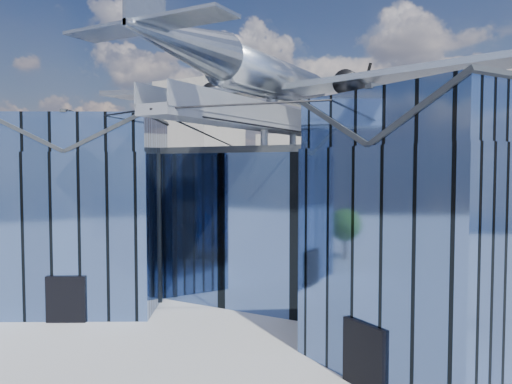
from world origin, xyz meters
The scene contains 4 objects.
ground_plane centered at (0.00, 0.00, 0.00)m, with size 120.00×120.00×0.00m, color gray.
museum centered at (0.00, 5.82, 5.54)m, with size 32.88×24.50×17.60m.
bg_towers centered at (1.45, 50.49, 10.01)m, with size 77.00×24.50×26.00m.
tree_side_w centered at (-19.51, 0.51, 3.94)m, with size 4.63×4.63×5.83m.
Camera 1 is at (14.13, -23.19, 8.71)m, focal length 35.00 mm.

